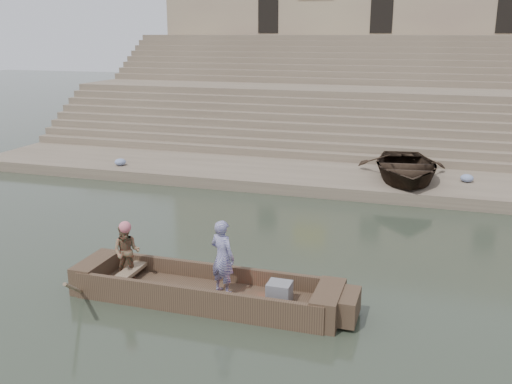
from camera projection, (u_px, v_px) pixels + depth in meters
The scene contains 13 objects.
ground at pixel (351, 276), 13.02m from camera, with size 120.00×120.00×0.00m, color #2A3326.
lower_landing at pixel (384, 183), 20.32m from camera, with size 32.00×4.00×0.40m, color gray.
mid_landing at pixel (401, 119), 26.89m from camera, with size 32.00×3.00×2.80m, color gray.
upper_landing at pixel (410, 82), 33.00m from camera, with size 32.00×3.00×5.20m, color gray.
ghat_steps at pixel (404, 107), 28.34m from camera, with size 32.00×11.00×5.20m.
building_wall at pixel (417, 28), 35.87m from camera, with size 32.00×5.07×11.20m.
main_rowboat at pixel (205, 296), 11.79m from camera, with size 5.00×1.30×0.22m, color brown.
rowboat_trim at pixel (214, 289), 11.67m from camera, with size 6.04×2.63×1.90m.
standing_man at pixel (223, 257), 11.48m from camera, with size 0.56×0.37×1.55m, color navy.
rowing_man at pixel (127, 252), 12.19m from camera, with size 0.60×0.47×1.23m, color #28784A.
television at pixel (279, 292), 11.25m from camera, with size 0.46×0.42×0.40m.
beached_rowboat at pixel (405, 167), 19.80m from camera, with size 3.15×4.41×0.91m, color #2D2116.
cloth_bundles at pixel (419, 175), 19.98m from camera, with size 17.22×2.52×0.26m.
Camera 1 is at (1.55, -12.13, 5.33)m, focal length 40.27 mm.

